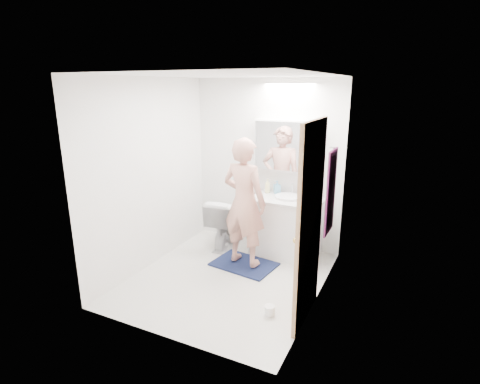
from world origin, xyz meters
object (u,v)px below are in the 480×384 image
Objects in this scene: toilet at (226,222)px; person at (244,202)px; medicine_cabinet at (286,146)px; soap_bottle_b at (277,187)px; toothbrush_cup at (310,195)px; toilet_paper_roll at (270,310)px; vanity_cabinet at (286,228)px; soap_bottle_a at (268,186)px.

toilet is 0.45× the size of person.
person is (-0.27, -0.77, -0.63)m from medicine_cabinet.
toilet is 0.91m from soap_bottle_b.
toilet is 1.28m from toothbrush_cup.
soap_bottle_b is at bearing -160.35° from toilet.
toilet_paper_roll is at bearing 127.77° from toilet.
vanity_cabinet is 0.83m from person.
person is 0.71m from soap_bottle_a.
soap_bottle_a is at bearing -157.76° from toilet.
toothbrush_cup is (0.61, 0.01, -0.06)m from soap_bottle_a.
soap_bottle_a is 1.81× the size of toilet_paper_roll.
vanity_cabinet is at bearing 102.64° from toilet_paper_roll.
vanity_cabinet reaches higher than toilet_paper_roll.
medicine_cabinet reaches higher than person.
toilet reaches higher than toilet_paper_roll.
toothbrush_cup is at bearing 31.19° from vanity_cabinet.
vanity_cabinet is 0.56m from toothbrush_cup.
medicine_cabinet is 0.60m from soap_bottle_b.
toilet_paper_roll is at bearing -67.17° from soap_bottle_a.
soap_bottle_b is at bearing 140.06° from vanity_cabinet.
person is at bearing -131.98° from toothbrush_cup.
medicine_cabinet is 1.19× the size of toilet.
person is at bearing -109.04° from medicine_cabinet.
toilet is at bearing -153.48° from soap_bottle_a.
soap_bottle_a is 1.08× the size of soap_bottle_b.
toothbrush_cup is at bearing -170.77° from toilet.
toothbrush_cup is at bearing -7.46° from medicine_cabinet.
toothbrush_cup is at bearing -124.17° from person.
toothbrush_cup is at bearing 92.17° from toilet_paper_roll.
toothbrush_cup is (0.26, 0.16, 0.47)m from vanity_cabinet.
soap_bottle_a is at bearing -165.45° from medicine_cabinet.
medicine_cabinet is 0.63m from soap_bottle_a.
soap_bottle_a is (0.53, 0.27, 0.55)m from toilet.
vanity_cabinet is 0.89m from toilet.
medicine_cabinet is at bearing 17.12° from soap_bottle_b.
toilet_paper_roll is (0.33, -1.45, -0.34)m from vanity_cabinet.
person reaches higher than vanity_cabinet.
toilet_paper_roll is (0.67, -1.60, -0.87)m from soap_bottle_a.
vanity_cabinet is 0.59m from soap_bottle_b.
medicine_cabinet is at bearing 172.54° from toothbrush_cup.
toilet is at bearing -156.91° from medicine_cabinet.
soap_bottle_a is at bearing 156.73° from vanity_cabinet.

